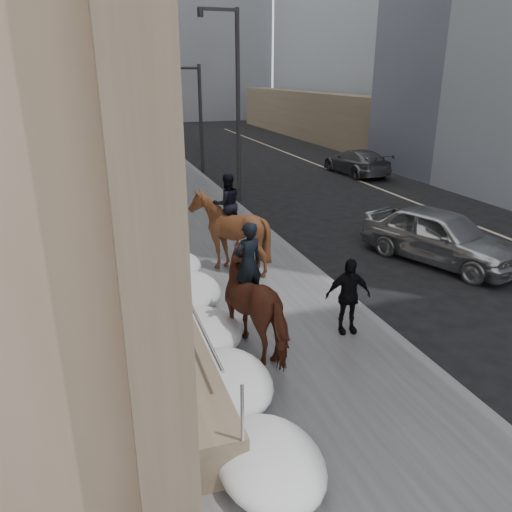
{
  "coord_description": "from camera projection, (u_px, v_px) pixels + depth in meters",
  "views": [
    {
      "loc": [
        -3.34,
        -7.2,
        5.53
      ],
      "look_at": [
        -0.05,
        2.69,
        1.7
      ],
      "focal_mm": 35.0,
      "sensor_mm": 36.0,
      "label": 1
    }
  ],
  "objects": [
    {
      "name": "ground",
      "position": [
        304.0,
        388.0,
        9.31
      ],
      "size": [
        140.0,
        140.0,
        0.0
      ],
      "primitive_type": "plane",
      "color": "black",
      "rests_on": "ground"
    },
    {
      "name": "sidewalk",
      "position": [
        194.0,
        232.0,
        18.2
      ],
      "size": [
        5.0,
        80.0,
        0.12
      ],
      "primitive_type": "cube",
      "color": "#48484B",
      "rests_on": "ground"
    },
    {
      "name": "traffic_signal",
      "position": [
        184.0,
        102.0,
        28.14
      ],
      "size": [
        4.1,
        0.22,
        6.0
      ],
      "color": "#2D2D30",
      "rests_on": "ground"
    },
    {
      "name": "bg_building_far",
      "position": [
        55.0,
        38.0,
        68.22
      ],
      "size": [
        24.0,
        12.0,
        20.0
      ],
      "primitive_type": "cube",
      "color": "gray",
      "rests_on": "ground"
    },
    {
      "name": "car_grey",
      "position": [
        356.0,
        162.0,
        28.68
      ],
      "size": [
        2.24,
        5.05,
        1.44
      ],
      "primitive_type": "imported",
      "rotation": [
        0.0,
        0.0,
        3.19
      ],
      "color": "#53565A",
      "rests_on": "ground"
    },
    {
      "name": "car_silver",
      "position": [
        441.0,
        236.0,
        15.27
      ],
      "size": [
        3.64,
        5.33,
        1.68
      ],
      "primitive_type": "imported",
      "rotation": [
        0.0,
        0.0,
        0.37
      ],
      "color": "#A6AAAD",
      "rests_on": "ground"
    },
    {
      "name": "curb",
      "position": [
        262.0,
        226.0,
        18.97
      ],
      "size": [
        0.24,
        80.0,
        0.12
      ],
      "primitive_type": "cube",
      "color": "slate",
      "rests_on": "ground"
    },
    {
      "name": "mounted_horse_left",
      "position": [
        260.0,
        299.0,
        10.13
      ],
      "size": [
        1.76,
        2.64,
        2.69
      ],
      "rotation": [
        0.0,
        0.0,
        3.43
      ],
      "color": "#4A2216",
      "rests_on": "sidewalk"
    },
    {
      "name": "streetlight_far",
      "position": [
        163.0,
        86.0,
        38.83
      ],
      "size": [
        1.71,
        0.24,
        8.0
      ],
      "color": "#2D2D30",
      "rests_on": "ground"
    },
    {
      "name": "pedestrian",
      "position": [
        348.0,
        296.0,
        10.83
      ],
      "size": [
        1.06,
        0.58,
        1.72
      ],
      "primitive_type": "imported",
      "rotation": [
        0.0,
        0.0,
        -0.16
      ],
      "color": "black",
      "rests_on": "sidewalk"
    },
    {
      "name": "mounted_horse_right",
      "position": [
        229.0,
        229.0,
        14.23
      ],
      "size": [
        1.96,
        2.18,
        2.8
      ],
      "rotation": [
        0.0,
        0.0,
        3.2
      ],
      "color": "#4A2815",
      "rests_on": "sidewalk"
    },
    {
      "name": "snow_bank",
      "position": [
        162.0,
        241.0,
        15.95
      ],
      "size": [
        1.7,
        18.1,
        0.76
      ],
      "color": "silver",
      "rests_on": "sidewalk"
    },
    {
      "name": "streetlight_mid",
      "position": [
        234.0,
        97.0,
        21.01
      ],
      "size": [
        1.71,
        0.24,
        8.0
      ],
      "color": "#2D2D30",
      "rests_on": "ground"
    },
    {
      "name": "lane_line",
      "position": [
        436.0,
        210.0,
        21.32
      ],
      "size": [
        0.15,
        70.0,
        0.01
      ],
      "primitive_type": "cube",
      "color": "#BFB78C",
      "rests_on": "ground"
    }
  ]
}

